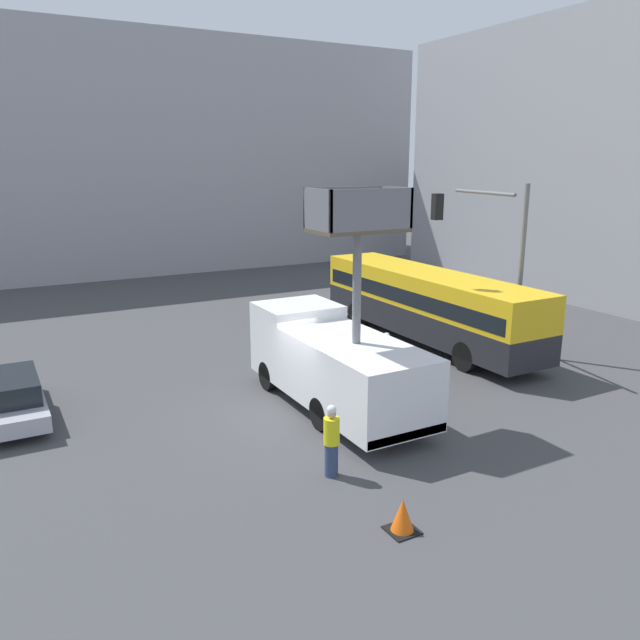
% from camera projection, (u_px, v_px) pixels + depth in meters
% --- Properties ---
extents(ground_plane, '(120.00, 120.00, 0.00)m').
position_uv_depth(ground_plane, '(299.00, 414.00, 18.39)').
color(ground_plane, '#424244').
extents(building_backdrop_far, '(44.00, 10.00, 15.12)m').
position_uv_depth(building_backdrop_far, '(98.00, 156.00, 41.69)').
color(building_backdrop_far, '#9E9EA3').
rests_on(building_backdrop_far, ground_plane).
extents(utility_truck, '(2.50, 7.20, 6.57)m').
position_uv_depth(utility_truck, '(334.00, 359.00, 18.46)').
color(utility_truck, white).
rests_on(utility_truck, ground_plane).
extents(city_bus, '(2.44, 11.57, 2.92)m').
position_uv_depth(city_bus, '(427.00, 301.00, 25.27)').
color(city_bus, '#232328').
rests_on(city_bus, ground_plane).
extents(traffic_light_pole, '(3.87, 3.62, 6.46)m').
position_uv_depth(traffic_light_pole, '(493.00, 242.00, 22.62)').
color(traffic_light_pole, slate).
rests_on(traffic_light_pole, ground_plane).
extents(road_worker_near_truck, '(0.38, 0.38, 1.79)m').
position_uv_depth(road_worker_near_truck, '(331.00, 441.00, 14.57)').
color(road_worker_near_truck, navy).
rests_on(road_worker_near_truck, ground_plane).
extents(road_worker_directing, '(0.38, 0.38, 1.79)m').
position_uv_depth(road_worker_directing, '(386.00, 359.00, 20.61)').
color(road_worker_directing, navy).
rests_on(road_worker_directing, ground_plane).
extents(traffic_cone_near_truck, '(0.62, 0.62, 0.70)m').
position_uv_depth(traffic_cone_near_truck, '(403.00, 516.00, 12.48)').
color(traffic_cone_near_truck, black).
rests_on(traffic_cone_near_truck, ground_plane).
extents(parked_car_curbside, '(1.76, 4.62, 1.35)m').
position_uv_depth(parked_car_curbside, '(10.00, 397.00, 17.84)').
color(parked_car_curbside, '#A8A8B2').
rests_on(parked_car_curbside, ground_plane).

